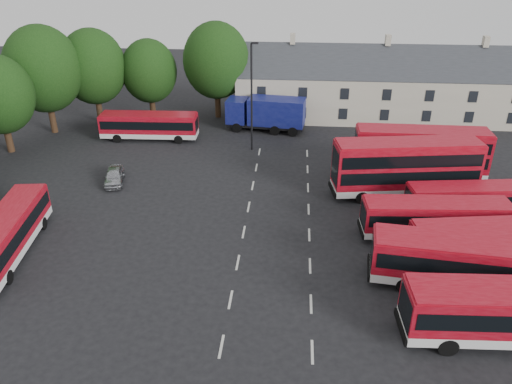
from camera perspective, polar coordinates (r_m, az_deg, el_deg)
ground at (r=36.61m, az=-1.74°, el=-6.24°), size 140.00×140.00×0.00m
lane_markings at (r=38.13m, az=2.34°, el=-4.75°), size 5.15×33.80×0.01m
treeline at (r=56.96m, az=-21.24°, el=11.71°), size 29.92×32.59×12.01m
terrace_houses at (r=63.37m, az=14.24°, el=11.48°), size 35.70×7.13×10.06m
bus_row_b at (r=34.25m, az=23.33°, el=-7.26°), size 12.36×4.11×3.43m
bus_row_c at (r=37.18m, az=25.96°, el=-5.17°), size 11.85×4.30×3.28m
bus_row_d at (r=39.02m, az=19.87°, el=-2.63°), size 10.83×3.11×3.02m
bus_row_e at (r=43.04m, az=23.14°, el=-0.64°), size 9.91×3.43×2.75m
bus_dd_south at (r=44.24m, az=16.78°, el=2.95°), size 12.52×4.55×5.02m
bus_dd_north at (r=47.96m, az=18.31°, el=4.49°), size 11.84×2.88×4.84m
bus_west at (r=38.86m, az=-26.56°, el=-4.17°), size 3.78×10.88×3.01m
bus_north at (r=56.43m, az=-12.12°, el=7.59°), size 10.62×2.81×2.98m
box_truck at (r=57.78m, az=1.25°, el=9.07°), size 9.16×3.88×3.89m
silver_car at (r=47.31m, az=-15.91°, el=1.79°), size 2.54×4.31×1.38m
lamppost at (r=51.11m, az=-0.48°, el=11.04°), size 0.77×0.39×11.13m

